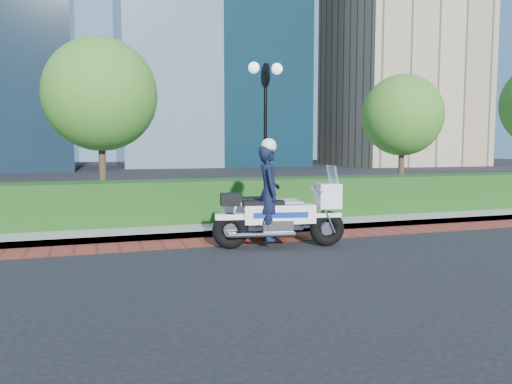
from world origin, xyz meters
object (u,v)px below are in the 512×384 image
object	(u,v)px
tree_b	(100,95)
police_motorcycle	(271,208)
lamppost	(265,112)
tree_c	(402,115)

from	to	relation	value
tree_b	police_motorcycle	xyz separation A→B (m)	(3.11, -5.58, -2.71)
tree_b	police_motorcycle	distance (m)	6.93
police_motorcycle	lamppost	bearing A→B (deg)	82.17
tree_c	tree_b	bearing A→B (deg)	180.00
tree_c	police_motorcycle	xyz separation A→B (m)	(-6.89, -5.58, -2.32)
tree_c	police_motorcycle	world-z (taller)	tree_c
lamppost	tree_c	size ratio (longest dim) A/B	0.98
tree_c	police_motorcycle	size ratio (longest dim) A/B	1.64
tree_c	lamppost	bearing A→B (deg)	-166.70
tree_b	tree_c	bearing A→B (deg)	-0.00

